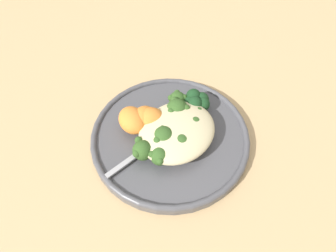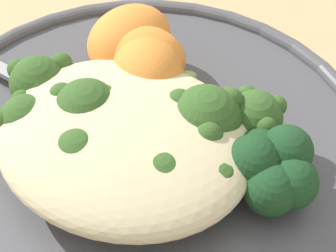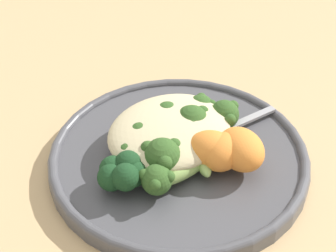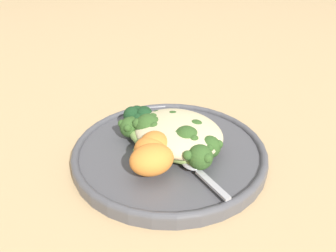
# 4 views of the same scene
# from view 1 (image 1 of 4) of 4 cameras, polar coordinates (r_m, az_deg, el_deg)

# --- Properties ---
(ground_plane) EXTENTS (4.00, 4.00, 0.00)m
(ground_plane) POSITION_cam_1_polar(r_m,az_deg,el_deg) (0.52, 1.41, -1.85)
(ground_plane) COLOR tan
(plate) EXTENTS (0.30, 0.30, 0.02)m
(plate) POSITION_cam_1_polar(r_m,az_deg,el_deg) (0.50, 0.84, -2.26)
(plate) COLOR #4C4C51
(plate) RESTS_ON ground_plane
(quinoa_mound) EXTENTS (0.15, 0.13, 0.04)m
(quinoa_mound) POSITION_cam_1_polar(r_m,az_deg,el_deg) (0.47, 1.99, -1.08)
(quinoa_mound) COLOR beige
(quinoa_mound) RESTS_ON plate
(broccoli_stalk_0) EXTENTS (0.10, 0.06, 0.04)m
(broccoli_stalk_0) POSITION_cam_1_polar(r_m,az_deg,el_deg) (0.46, -5.34, -3.76)
(broccoli_stalk_0) COLOR #8EB25B
(broccoli_stalk_0) RESTS_ON plate
(broccoli_stalk_1) EXTENTS (0.09, 0.10, 0.03)m
(broccoli_stalk_1) POSITION_cam_1_polar(r_m,az_deg,el_deg) (0.46, -2.02, -4.82)
(broccoli_stalk_1) COLOR #8EB25B
(broccoli_stalk_1) RESTS_ON plate
(broccoli_stalk_2) EXTENTS (0.07, 0.10, 0.04)m
(broccoli_stalk_2) POSITION_cam_1_polar(r_m,az_deg,el_deg) (0.47, -1.28, -1.67)
(broccoli_stalk_2) COLOR #8EB25B
(broccoli_stalk_2) RESTS_ON plate
(broccoli_stalk_3) EXTENTS (0.04, 0.11, 0.04)m
(broccoli_stalk_3) POSITION_cam_1_polar(r_m,az_deg,el_deg) (0.46, 2.07, -2.99)
(broccoli_stalk_3) COLOR #8EB25B
(broccoli_stalk_3) RESTS_ON plate
(broccoli_stalk_4) EXTENTS (0.06, 0.09, 0.04)m
(broccoli_stalk_4) POSITION_cam_1_polar(r_m,az_deg,el_deg) (0.48, 4.69, 0.32)
(broccoli_stalk_4) COLOR #8EB25B
(broccoli_stalk_4) RESTS_ON plate
(broccoli_stalk_5) EXTENTS (0.09, 0.08, 0.03)m
(broccoli_stalk_5) POSITION_cam_1_polar(r_m,az_deg,el_deg) (0.50, 4.77, 2.26)
(broccoli_stalk_5) COLOR #8EB25B
(broccoli_stalk_5) RESTS_ON plate
(broccoli_stalk_6) EXTENTS (0.08, 0.06, 0.04)m
(broccoli_stalk_6) POSITION_cam_1_polar(r_m,az_deg,el_deg) (0.50, 1.17, 3.24)
(broccoli_stalk_6) COLOR #8EB25B
(broccoli_stalk_6) RESTS_ON plate
(broccoli_stalk_7) EXTENTS (0.09, 0.03, 0.03)m
(broccoli_stalk_7) POSITION_cam_1_polar(r_m,az_deg,el_deg) (0.52, 1.00, 4.82)
(broccoli_stalk_7) COLOR #8EB25B
(broccoli_stalk_7) RESTS_ON plate
(sweet_potato_chunk_0) EXTENTS (0.06, 0.05, 0.04)m
(sweet_potato_chunk_0) POSITION_cam_1_polar(r_m,az_deg,el_deg) (0.49, -5.43, 1.76)
(sweet_potato_chunk_0) COLOR orange
(sweet_potato_chunk_0) RESTS_ON plate
(sweet_potato_chunk_1) EXTENTS (0.07, 0.07, 0.04)m
(sweet_potato_chunk_1) POSITION_cam_1_polar(r_m,az_deg,el_deg) (0.49, -3.94, 1.65)
(sweet_potato_chunk_1) COLOR orange
(sweet_potato_chunk_1) RESTS_ON plate
(sweet_potato_chunk_2) EXTENTS (0.06, 0.07, 0.04)m
(sweet_potato_chunk_2) POSITION_cam_1_polar(r_m,az_deg,el_deg) (0.49, -7.72, 1.27)
(sweet_potato_chunk_2) COLOR orange
(sweet_potato_chunk_2) RESTS_ON plate
(kale_tuft) EXTENTS (0.05, 0.05, 0.04)m
(kale_tuft) POSITION_cam_1_polar(r_m,az_deg,el_deg) (0.52, 6.25, 5.36)
(kale_tuft) COLOR #193D1E
(kale_tuft) RESTS_ON plate
(spoon) EXTENTS (0.10, 0.03, 0.01)m
(spoon) POSITION_cam_1_polar(r_m,az_deg,el_deg) (0.47, -6.13, -5.61)
(spoon) COLOR #A3A3A8
(spoon) RESTS_ON plate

